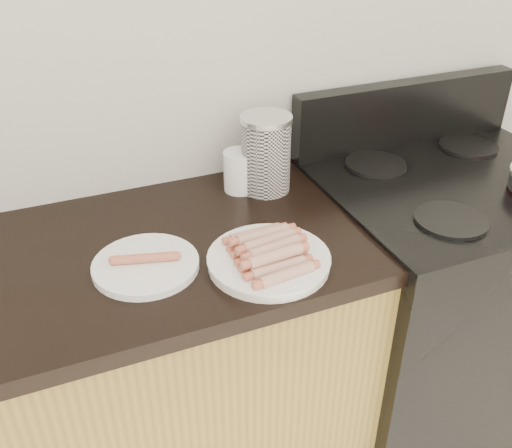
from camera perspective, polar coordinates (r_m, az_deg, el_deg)
name	(u,v)px	position (r m, az deg, el deg)	size (l,w,h in m)	color
wall_back	(146,39)	(1.49, -10.95, 17.73)	(4.00, 0.04, 2.60)	silver
stove	(434,305)	(1.95, 17.34, -7.77)	(0.76, 0.65, 0.91)	black
stove_panel	(406,113)	(1.86, 14.74, 10.71)	(0.76, 0.06, 0.20)	black
burner_near_left	(451,220)	(1.49, 18.90, 0.39)	(0.18, 0.18, 0.01)	black
burner_far_left	(376,164)	(1.72, 11.89, 5.87)	(0.18, 0.18, 0.01)	black
burner_far_right	(468,146)	(1.92, 20.48, 7.32)	(0.18, 0.18, 0.01)	black
main_plate	(269,262)	(1.27, 1.29, -3.79)	(0.27, 0.27, 0.02)	white
side_plate	(146,265)	(1.29, -10.96, -4.06)	(0.24, 0.24, 0.02)	white
hotdog_pile	(269,250)	(1.26, 1.30, -2.65)	(0.13, 0.21, 0.05)	maroon
plain_sausages	(145,258)	(1.28, -11.05, -3.37)	(0.14, 0.06, 0.02)	#CA744E
canister	(266,153)	(1.54, 1.00, 7.07)	(0.14, 0.14, 0.21)	white
mug	(240,171)	(1.56, -1.62, 5.32)	(0.09, 0.09, 0.11)	white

